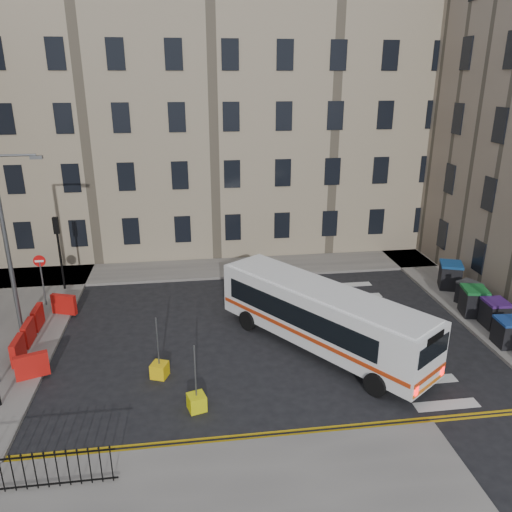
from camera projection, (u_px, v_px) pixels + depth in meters
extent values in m
plane|color=black|center=(302.00, 333.00, 23.19)|extent=(120.00, 120.00, 0.00)
cube|color=slate|center=(175.00, 271.00, 30.41)|extent=(36.00, 3.20, 0.15)
cube|color=slate|center=(443.00, 287.00, 28.04)|extent=(2.40, 26.00, 0.15)
cube|color=gray|center=(155.00, 127.00, 34.01)|extent=(38.00, 10.50, 16.00)
cylinder|color=black|center=(61.00, 262.00, 27.12)|extent=(0.12, 0.12, 3.20)
cube|color=black|center=(56.00, 225.00, 26.42)|extent=(0.28, 0.22, 0.90)
cylinder|color=#595B5E|center=(7.00, 247.00, 21.98)|extent=(0.20, 0.20, 8.00)
cylinder|color=#595B5E|center=(43.00, 283.00, 25.32)|extent=(0.08, 0.08, 2.40)
cube|color=red|center=(39.00, 255.00, 24.81)|extent=(0.60, 0.04, 0.60)
cube|color=red|center=(18.00, 350.00, 20.48)|extent=(0.25, 1.25, 1.00)
cube|color=red|center=(28.00, 333.00, 21.88)|extent=(0.25, 1.25, 1.00)
cube|color=red|center=(38.00, 317.00, 23.27)|extent=(0.25, 1.25, 1.00)
cube|color=red|center=(64.00, 304.00, 24.60)|extent=(1.26, 0.66, 1.00)
cube|color=red|center=(32.00, 366.00, 19.38)|extent=(1.26, 0.66, 1.00)
cube|color=white|center=(321.00, 315.00, 21.35)|extent=(7.81, 9.68, 2.32)
cube|color=black|center=(295.00, 316.00, 20.85)|extent=(4.78, 6.71, 0.93)
cube|color=black|center=(330.00, 300.00, 22.36)|extent=(4.78, 6.71, 0.93)
cube|color=black|center=(242.00, 277.00, 24.79)|extent=(1.70, 1.23, 1.02)
cube|color=black|center=(434.00, 350.00, 17.68)|extent=(1.70, 1.23, 0.74)
cube|color=#B8330F|center=(303.00, 335.00, 20.78)|extent=(5.84, 8.21, 0.17)
cube|color=#B8330F|center=(338.00, 318.00, 22.30)|extent=(5.84, 8.21, 0.17)
cube|color=#FF0C0C|center=(416.00, 391.00, 17.50)|extent=(0.20, 0.16, 0.37)
cube|color=#FF0C0C|center=(442.00, 371.00, 18.70)|extent=(0.20, 0.16, 0.37)
cylinder|color=black|center=(248.00, 321.00, 23.36)|extent=(0.75, 0.91, 0.93)
cylinder|color=black|center=(282.00, 306.00, 24.85)|extent=(0.75, 0.91, 0.93)
cylinder|color=black|center=(375.00, 385.00, 18.51)|extent=(0.75, 0.91, 0.93)
cylinder|color=black|center=(409.00, 362.00, 20.01)|extent=(0.75, 0.91, 0.93)
cube|color=black|center=(507.00, 333.00, 21.70)|extent=(0.98, 1.11, 1.10)
cube|color=navy|center=(509.00, 321.00, 21.50)|extent=(1.03, 1.16, 0.12)
cube|color=black|center=(494.00, 315.00, 23.34)|extent=(1.02, 1.16, 1.17)
cube|color=#411C69|center=(497.00, 302.00, 23.13)|extent=(1.07, 1.22, 0.12)
cube|color=black|center=(473.00, 302.00, 24.49)|extent=(1.27, 1.39, 1.26)
cube|color=#176B2C|center=(475.00, 290.00, 24.25)|extent=(1.33, 1.46, 0.13)
cube|color=black|center=(469.00, 294.00, 25.70)|extent=(1.22, 1.28, 1.06)
cube|color=#363639|center=(470.00, 284.00, 25.50)|extent=(1.28, 1.34, 0.11)
cube|color=black|center=(450.00, 276.00, 27.60)|extent=(1.45, 1.55, 1.31)
cube|color=navy|center=(452.00, 264.00, 27.36)|extent=(1.53, 1.63, 0.14)
cube|color=yellow|center=(160.00, 370.00, 19.73)|extent=(0.78, 0.78, 0.60)
cube|color=yellow|center=(197.00, 402.00, 17.78)|extent=(0.74, 0.74, 0.60)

